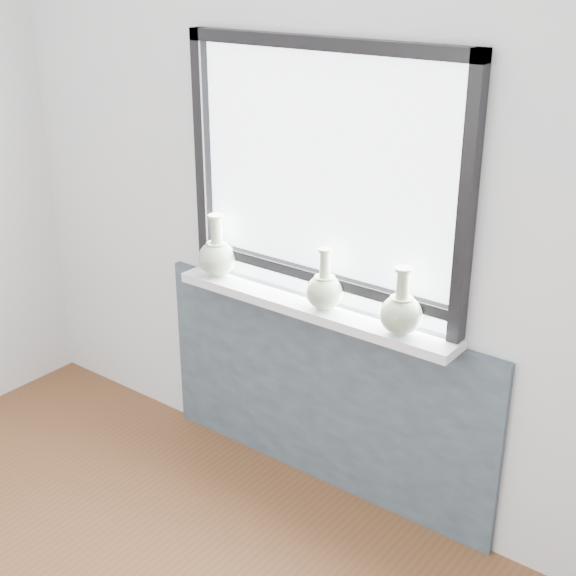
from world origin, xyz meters
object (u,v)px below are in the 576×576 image
Objects in this scene: windowsill at (312,307)px; vase_b at (324,289)px; vase_a at (217,256)px; vase_c at (401,312)px.

vase_b is (0.07, -0.01, 0.10)m from windowsill.
windowsill is 4.71× the size of vase_a.
vase_c is at bearing -1.15° from vase_a.
vase_c is at bearing -2.87° from windowsill.
vase_b is 0.97× the size of vase_c.
vase_a is (-0.52, -0.00, 0.11)m from windowsill.
windowsill is 0.12m from vase_b.
windowsill is 5.17× the size of vase_b.
vase_c is (0.36, -0.01, 0.01)m from vase_b.
vase_c is (0.43, -0.02, 0.11)m from windowsill.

